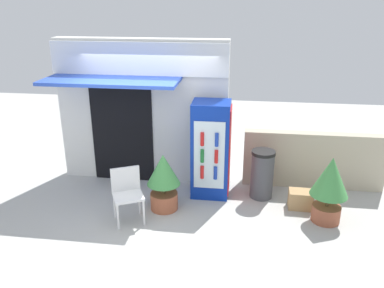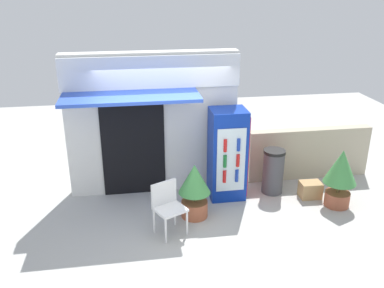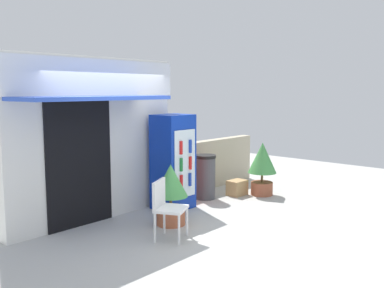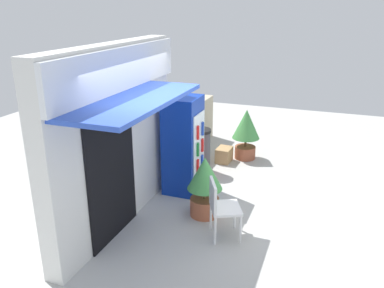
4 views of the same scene
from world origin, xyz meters
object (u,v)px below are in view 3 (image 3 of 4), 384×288
(drink_cooler, at_px, (174,162))
(trash_bin, at_px, (205,177))
(potted_plant_curbside, at_px, (262,164))
(potted_plant_near_shop, at_px, (171,190))
(cardboard_box, at_px, (237,188))
(plastic_chair, at_px, (166,204))

(drink_cooler, bearing_deg, trash_bin, 0.28)
(drink_cooler, bearing_deg, potted_plant_curbside, -19.64)
(potted_plant_near_shop, distance_m, trash_bin, 1.81)
(potted_plant_curbside, bearing_deg, cardboard_box, 133.43)
(drink_cooler, xyz_separation_m, potted_plant_near_shop, (-0.75, -0.66, -0.31))
(drink_cooler, distance_m, trash_bin, 1.03)
(drink_cooler, distance_m, potted_plant_near_shop, 1.04)
(drink_cooler, distance_m, plastic_chair, 1.70)
(potted_plant_curbside, relative_size, cardboard_box, 2.78)
(cardboard_box, bearing_deg, drink_cooler, 168.79)
(plastic_chair, distance_m, cardboard_box, 2.99)
(potted_plant_near_shop, relative_size, trash_bin, 1.12)
(drink_cooler, relative_size, cardboard_box, 4.38)
(plastic_chair, bearing_deg, cardboard_box, 14.75)
(trash_bin, bearing_deg, potted_plant_near_shop, -158.47)
(drink_cooler, xyz_separation_m, cardboard_box, (1.60, -0.32, -0.73))
(potted_plant_near_shop, height_order, potted_plant_curbside, potted_plant_curbside)
(potted_plant_near_shop, xyz_separation_m, potted_plant_curbside, (2.71, -0.04, 0.09))
(plastic_chair, distance_m, trash_bin, 2.45)
(plastic_chair, bearing_deg, drink_cooler, 40.25)
(drink_cooler, xyz_separation_m, plastic_chair, (-1.27, -1.07, -0.36))
(potted_plant_near_shop, relative_size, potted_plant_curbside, 0.90)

